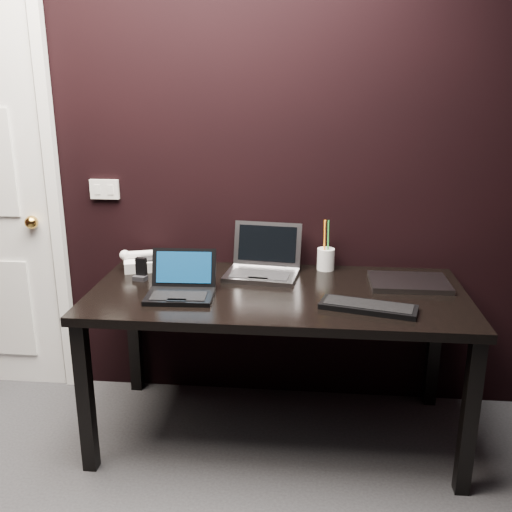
# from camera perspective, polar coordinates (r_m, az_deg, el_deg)

# --- Properties ---
(wall_back) EXTENTS (4.00, 0.00, 4.00)m
(wall_back) POSITION_cam_1_polar(r_m,az_deg,el_deg) (2.88, -3.28, 10.04)
(wall_back) COLOR black
(wall_back) RESTS_ON ground
(wall_switch) EXTENTS (0.15, 0.02, 0.10)m
(wall_switch) POSITION_cam_1_polar(r_m,az_deg,el_deg) (3.05, -14.91, 6.47)
(wall_switch) COLOR silver
(wall_switch) RESTS_ON wall_back
(desk) EXTENTS (1.70, 0.80, 0.74)m
(desk) POSITION_cam_1_polar(r_m,az_deg,el_deg) (2.62, 2.14, -5.07)
(desk) COLOR black
(desk) RESTS_ON ground
(netbook) EXTENTS (0.30, 0.27, 0.19)m
(netbook) POSITION_cam_1_polar(r_m,az_deg,el_deg) (2.54, -7.51, -3.15)
(netbook) COLOR black
(netbook) RESTS_ON desk
(silver_laptop) EXTENTS (0.37, 0.34, 0.24)m
(silver_laptop) POSITION_cam_1_polar(r_m,az_deg,el_deg) (2.79, 0.70, -1.02)
(silver_laptop) COLOR gray
(silver_laptop) RESTS_ON desk
(ext_keyboard) EXTENTS (0.42, 0.23, 0.03)m
(ext_keyboard) POSITION_cam_1_polar(r_m,az_deg,el_deg) (2.42, 11.16, -5.01)
(ext_keyboard) COLOR black
(ext_keyboard) RESTS_ON desk
(closed_laptop) EXTENTS (0.36, 0.26, 0.02)m
(closed_laptop) POSITION_cam_1_polar(r_m,az_deg,el_deg) (2.75, 15.05, -2.58)
(closed_laptop) COLOR gray
(closed_laptop) RESTS_ON desk
(desk_phone) EXTENTS (0.24, 0.22, 0.11)m
(desk_phone) POSITION_cam_1_polar(r_m,az_deg,el_deg) (2.94, -11.18, -0.47)
(desk_phone) COLOR white
(desk_phone) RESTS_ON desk
(mobile_phone) EXTENTS (0.07, 0.06, 0.11)m
(mobile_phone) POSITION_cam_1_polar(r_m,az_deg,el_deg) (2.78, -11.43, -1.54)
(mobile_phone) COLOR black
(mobile_phone) RESTS_ON desk
(pen_cup) EXTENTS (0.11, 0.11, 0.26)m
(pen_cup) POSITION_cam_1_polar(r_m,az_deg,el_deg) (2.89, 6.99, -0.22)
(pen_cup) COLOR silver
(pen_cup) RESTS_ON desk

